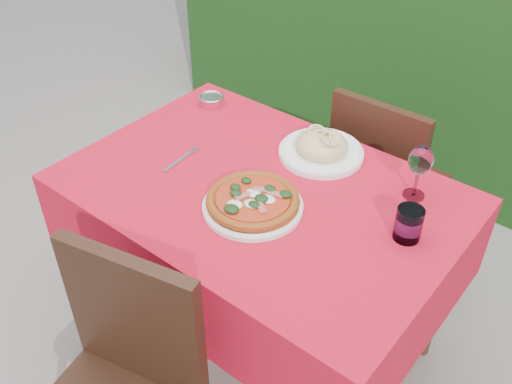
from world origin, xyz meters
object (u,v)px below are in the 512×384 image
Objects in this scene: water_glass at (408,225)px; wine_glass at (420,162)px; chair_far at (382,176)px; pasta_plate at (321,148)px; steel_ramekin at (211,101)px; pizza_plate at (253,202)px; fork at (178,161)px.

water_glass is 0.22m from wine_glass.
wine_glass reaches higher than chair_far.
chair_far is 0.59m from wine_glass.
pasta_plate reaches higher than steel_ramekin.
water_glass reaches higher than pasta_plate.
chair_far reaches higher than steel_ramekin.
chair_far is 0.78m from pizza_plate.
pizza_plate is at bearing 82.83° from chair_far.
pasta_plate is at bearing 178.96° from wine_glass.
water_glass is (0.43, 0.18, 0.02)m from pizza_plate.
water_glass is 0.99m from steel_ramekin.
pasta_plate reaches higher than pizza_plate.
wine_glass reaches higher than pizza_plate.
water_glass is (0.43, -0.20, 0.02)m from pasta_plate.
pizza_plate is at bearing -9.79° from fork.
wine_glass is 0.98× the size of fork.
pizza_plate is 0.52m from wine_glass.
steel_ramekin is (-0.54, 0.40, -0.01)m from pizza_plate.
fork is (-0.44, -0.69, 0.25)m from chair_far.
chair_far is 0.46m from pasta_plate.
water_glass is at bearing 5.90° from fork.
water_glass is 0.54× the size of fork.
fork is (-0.36, -0.34, -0.03)m from pasta_plate.
pizza_plate is 1.05× the size of pasta_plate.
pizza_plate is at bearing -89.78° from pasta_plate.
chair_far is at bearing 127.34° from wine_glass.
water_glass is at bearing -13.03° from steel_ramekin.
pizza_plate is 2.99× the size of water_glass.
chair_far is at bearing 122.17° from water_glass.
pizza_plate reaches higher than steel_ramekin.
chair_far is 9.45× the size of steel_ramekin.
pasta_plate is at bearing 155.21° from water_glass.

